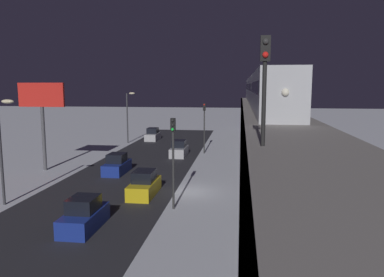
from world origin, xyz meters
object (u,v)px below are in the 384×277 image
object	(u,v)px
subway_train	(260,89)
rail_signal	(265,72)
traffic_light_near	(173,150)
sedan_silver_2	(153,135)
sedan_blue_2	(117,165)
sedan_silver	(179,150)
traffic_light_mid	(204,121)
sedan_blue	(84,216)
commercial_billboard	(42,104)
sedan_yellow_2	(144,185)

from	to	relation	value
subway_train	rail_signal	xyz separation A→B (m)	(1.67, 35.57, 0.95)
rail_signal	traffic_light_near	distance (m)	13.10
sedan_silver_2	sedan_blue_2	bearing A→B (deg)	94.54
sedan_silver	traffic_light_mid	xyz separation A→B (m)	(-2.90, -2.24, 3.40)
sedan_blue	subway_train	bearing A→B (deg)	67.89
sedan_blue	traffic_light_mid	size ratio (longest dim) A/B	0.63
subway_train	sedan_silver_2	bearing A→B (deg)	-25.93
sedan_blue_2	sedan_silver_2	distance (m)	22.74
rail_signal	sedan_blue_2	world-z (taller)	rail_signal
traffic_light_mid	sedan_blue_2	bearing A→B (deg)	58.04
sedan_silver	commercial_billboard	xyz separation A→B (m)	(12.38, 9.42, 6.03)
sedan_blue	sedan_blue_2	bearing A→B (deg)	101.11
sedan_silver_2	sedan_yellow_2	bearing A→B (deg)	102.21
sedan_blue_2	sedan_silver_2	world-z (taller)	same
subway_train	traffic_light_near	world-z (taller)	subway_train
sedan_silver_2	traffic_light_mid	bearing A→B (deg)	131.14
commercial_billboard	traffic_light_mid	bearing A→B (deg)	-142.63
sedan_blue_2	traffic_light_mid	xyz separation A→B (m)	(-7.50, -12.02, 3.40)
sedan_blue	commercial_billboard	bearing A→B (deg)	125.91
rail_signal	subway_train	bearing A→B (deg)	-92.69
sedan_yellow_2	sedan_silver_2	size ratio (longest dim) A/B	1.10
sedan_blue	sedan_yellow_2	world-z (taller)	same
sedan_blue	sedan_silver	size ratio (longest dim) A/B	0.98
sedan_blue	sedan_blue_2	size ratio (longest dim) A/B	0.97
sedan_silver_2	commercial_billboard	distance (m)	23.87
sedan_blue_2	rail_signal	bearing A→B (deg)	121.73
sedan_silver	sedan_silver_2	world-z (taller)	same
sedan_silver	commercial_billboard	size ratio (longest dim) A/B	0.46
sedan_blue_2	sedan_silver_2	size ratio (longest dim) A/B	1.02
rail_signal	sedan_silver	xyz separation A→B (m)	(8.30, -30.64, -8.28)
subway_train	sedan_blue_2	xyz separation A→B (m)	(14.57, 14.71, -7.33)
sedan_silver_2	traffic_light_near	size ratio (longest dim) A/B	0.63
sedan_blue_2	sedan_silver	world-z (taller)	same
sedan_blue	sedan_blue_2	world-z (taller)	same
traffic_light_mid	commercial_billboard	xyz separation A→B (m)	(15.28, 11.67, 2.63)
traffic_light_near	sedan_blue_2	bearing A→B (deg)	-53.04
sedan_yellow_2	traffic_light_mid	xyz separation A→B (m)	(-2.90, -18.93, 3.40)
sedan_silver_2	traffic_light_mid	size ratio (longest dim) A/B	0.63
sedan_silver_2	commercial_billboard	world-z (taller)	commercial_billboard
sedan_silver	traffic_light_near	xyz separation A→B (m)	(-2.90, 19.74, 3.40)
traffic_light_mid	rail_signal	bearing A→B (deg)	99.32
sedan_blue_2	traffic_light_near	xyz separation A→B (m)	(-7.50, 9.97, 3.40)
sedan_silver	commercial_billboard	distance (m)	16.68
commercial_billboard	sedan_yellow_2	bearing A→B (deg)	149.58
sedan_yellow_2	traffic_light_mid	distance (m)	19.45
traffic_light_mid	commercial_billboard	size ratio (longest dim) A/B	0.72
sedan_blue	commercial_billboard	size ratio (longest dim) A/B	0.45
sedan_silver	commercial_billboard	world-z (taller)	commercial_billboard
sedan_silver_2	sedan_silver	bearing A→B (deg)	116.41
subway_train	sedan_blue_2	bearing A→B (deg)	45.27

